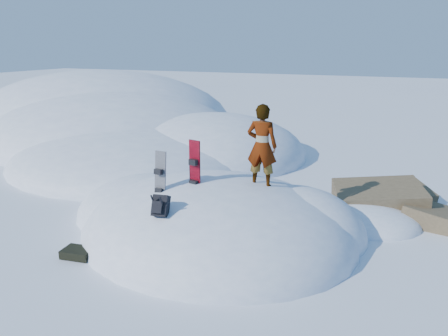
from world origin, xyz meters
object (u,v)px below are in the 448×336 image
at_px(snowboard_red, 195,175).
at_px(snowboard_dark, 160,183).
at_px(backpack, 160,206).
at_px(person, 262,146).

height_order(snowboard_red, snowboard_dark, snowboard_red).
height_order(snowboard_red, backpack, snowboard_red).
distance_m(snowboard_dark, backpack, 1.10).
bearing_deg(snowboard_red, snowboard_dark, -127.05).
xyz_separation_m(snowboard_dark, backpack, (0.57, -0.92, -0.16)).
xyz_separation_m(snowboard_red, snowboard_dark, (-0.65, -0.52, -0.14)).
bearing_deg(person, backpack, 52.85).
distance_m(snowboard_red, snowboard_dark, 0.84).
xyz_separation_m(snowboard_red, backpack, (-0.08, -1.45, -0.30)).
bearing_deg(snowboard_red, person, 41.56).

